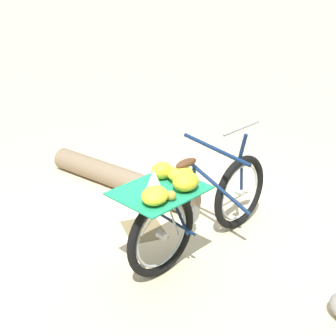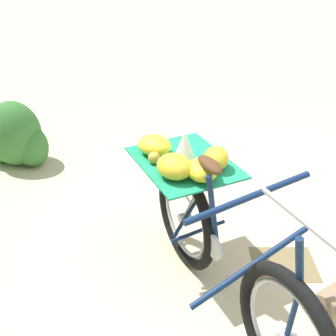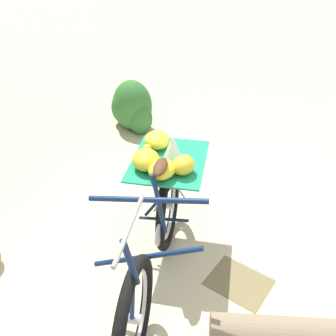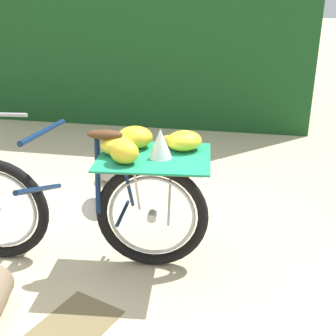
# 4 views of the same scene
# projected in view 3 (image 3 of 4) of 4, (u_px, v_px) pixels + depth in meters

# --- Properties ---
(ground_plane) EXTENTS (60.00, 60.00, 0.00)m
(ground_plane) POSITION_uv_depth(u_px,v_px,m) (179.00, 287.00, 2.80)
(ground_plane) COLOR beige
(bicycle) EXTENTS (1.04, 1.73, 1.03)m
(bicycle) POSITION_uv_depth(u_px,v_px,m) (157.00, 225.00, 2.63)
(bicycle) COLOR black
(bicycle) RESTS_ON ground_plane
(shrub_cluster) EXTENTS (0.68, 0.47, 0.65)m
(shrub_cluster) POSITION_uv_depth(u_px,v_px,m) (132.00, 108.00, 4.80)
(shrub_cluster) COLOR #387533
(shrub_cluster) RESTS_ON ground_plane
(leaf_litter_patch) EXTENTS (0.44, 0.36, 0.01)m
(leaf_litter_patch) POSITION_uv_depth(u_px,v_px,m) (239.00, 282.00, 2.83)
(leaf_litter_patch) COLOR olive
(leaf_litter_patch) RESTS_ON ground_plane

